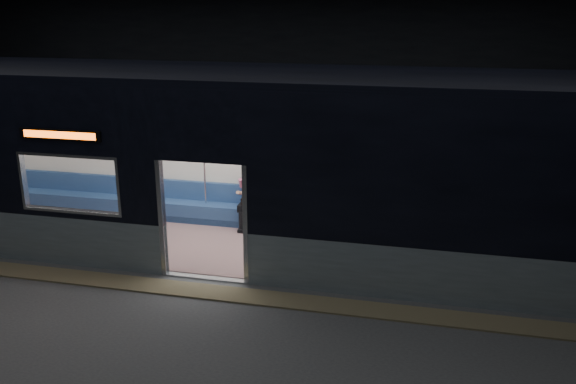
% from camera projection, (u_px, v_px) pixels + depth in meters
% --- Properties ---
extents(station_floor, '(24.00, 14.00, 0.01)m').
position_uv_depth(station_floor, '(182.00, 307.00, 9.41)').
color(station_floor, '#47494C').
rests_on(station_floor, ground).
extents(station_envelope, '(24.00, 14.00, 5.00)m').
position_uv_depth(station_envelope, '(168.00, 66.00, 8.31)').
color(station_envelope, black).
rests_on(station_envelope, station_floor).
extents(tactile_strip, '(22.80, 0.50, 0.03)m').
position_uv_depth(tactile_strip, '(195.00, 290.00, 9.91)').
color(tactile_strip, '#8C7F59').
rests_on(tactile_strip, station_floor).
extents(metro_car, '(18.00, 3.04, 3.35)m').
position_uv_depth(metro_car, '(230.00, 153.00, 11.22)').
color(metro_car, '#8B9AA5').
rests_on(metro_car, station_floor).
extents(passenger, '(0.39, 0.65, 1.30)m').
position_uv_depth(passenger, '(250.00, 193.00, 12.46)').
color(passenger, black).
rests_on(passenger, metro_car).
extents(handbag, '(0.31, 0.29, 0.13)m').
position_uv_depth(handbag, '(249.00, 201.00, 12.29)').
color(handbag, black).
rests_on(handbag, passenger).
extents(transit_map, '(1.11, 0.03, 0.72)m').
position_uv_depth(transit_map, '(296.00, 157.00, 12.33)').
color(transit_map, white).
rests_on(transit_map, metro_car).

